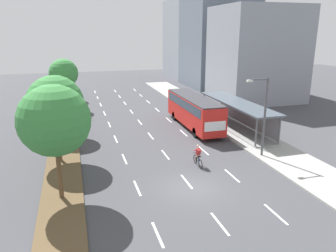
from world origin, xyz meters
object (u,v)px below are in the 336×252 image
median_tree_fourth (61,91)px  median_tree_third (62,99)px  bus (194,109)px  streetlight (263,112)px  cyclist (198,156)px  median_tree_nearest (54,121)px  median_tree_farthest (64,74)px  median_tree_fifth (64,73)px  bus_shelter (239,112)px  median_tree_second (55,104)px

median_tree_fourth → median_tree_third: bearing=-87.9°
bus → streetlight: 10.31m
cyclist → median_tree_fourth: (-10.23, 16.79, 2.83)m
median_tree_nearest → median_tree_farthest: median_tree_nearest is taller
median_tree_nearest → streetlight: bearing=10.2°
median_tree_farthest → median_tree_nearest: bearing=-90.0°
median_tree_fifth → cyclist: bearing=-66.8°
median_tree_fourth → median_tree_farthest: median_tree_farthest is taller
median_tree_third → streetlight: 18.58m
bus_shelter → median_tree_fourth: (-17.99, 8.66, 1.75)m
bus_shelter → median_tree_third: 18.00m
median_tree_farthest → median_tree_fourth: bearing=-90.7°
cyclist → median_tree_farthest: (-10.07, 29.65, 3.15)m
bus → median_tree_farthest: size_ratio=1.93×
median_tree_third → streetlight: (15.64, -10.03, 0.03)m
median_tree_fourth → median_tree_fifth: (0.29, 6.43, 1.21)m
median_tree_third → median_tree_fourth: size_ratio=1.15×
median_tree_second → bus: bearing=24.6°
median_tree_fifth → streetlight: (15.58, -22.89, -0.94)m
cyclist → median_tree_fourth: bearing=121.3°
bus_shelter → streetlight: bearing=-105.1°
bus_shelter → median_tree_fifth: 23.44m
median_tree_farthest → median_tree_fifth: bearing=-88.8°
median_tree_third → median_tree_farthest: median_tree_farthest is taller
bus → cyclist: size_ratio=6.20×
median_tree_second → median_tree_third: median_tree_second is taller
median_tree_farthest → streetlight: 33.27m
median_tree_nearest → streetlight: 16.02m
bus → median_tree_fourth: bearing=154.5°
cyclist → streetlight: 6.45m
bus_shelter → median_tree_farthest: median_tree_farthest is taller
median_tree_fourth → streetlight: bearing=-46.0°
cyclist → median_tree_second: 11.70m
cyclist → bus: bearing=71.2°
bus_shelter → cyclist: bearing=-133.7°
median_tree_nearest → median_tree_third: bearing=89.6°
cyclist → median_tree_third: (-9.99, 10.36, 3.07)m
bus_shelter → median_tree_second: bearing=-166.9°
median_tree_third → streetlight: streetlight is taller
median_tree_second → bus_shelter: bearing=13.1°
bus → median_tree_nearest: 18.85m
median_tree_second → median_tree_fourth: size_ratio=1.37×
median_tree_nearest → median_tree_farthest: 32.17m
bus → median_tree_third: size_ratio=1.98×
median_tree_nearest → median_tree_second: 6.44m
median_tree_second → median_tree_fifth: bearing=89.0°
median_tree_fifth → median_tree_farthest: 6.49m
median_tree_second → median_tree_fifth: (0.35, 19.29, 0.06)m
bus_shelter → median_tree_nearest: median_tree_nearest is taller
bus → cyclist: bus is taller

